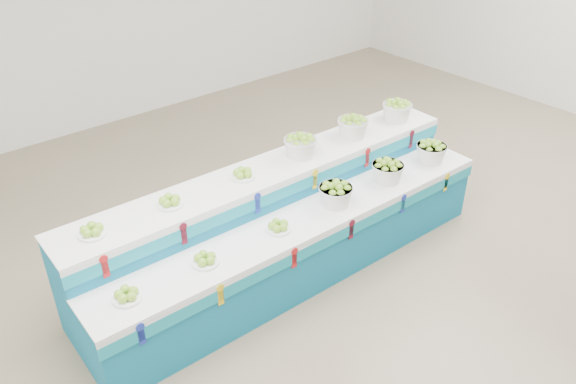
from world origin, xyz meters
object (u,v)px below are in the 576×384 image
object	(u,v)px
plate_upper_mid	(170,201)
basket_upper_right	(397,110)
basket_lower_left	(336,194)
display_stand	(288,223)

from	to	relation	value
plate_upper_mid	basket_upper_right	distance (m)	2.85
plate_upper_mid	basket_upper_right	bearing A→B (deg)	-1.55
basket_lower_left	basket_upper_right	xyz separation A→B (m)	(1.41, 0.50, 0.30)
basket_lower_left	plate_upper_mid	xyz separation A→B (m)	(-1.44, 0.57, 0.23)
display_stand	plate_upper_mid	size ratio (longest dim) A/B	18.64
display_stand	plate_upper_mid	world-z (taller)	plate_upper_mid
display_stand	basket_lower_left	size ratio (longest dim) A/B	13.25
display_stand	basket_upper_right	distance (m)	1.89
basket_lower_left	basket_upper_right	distance (m)	1.52
plate_upper_mid	basket_lower_left	bearing A→B (deg)	-21.80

